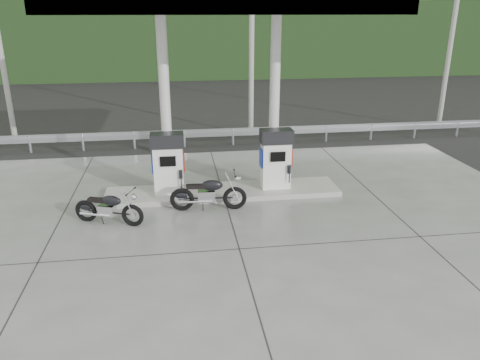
{
  "coord_description": "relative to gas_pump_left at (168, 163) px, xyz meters",
  "views": [
    {
      "loc": [
        -1.35,
        -10.61,
        5.26
      ],
      "look_at": [
        0.3,
        1.0,
        1.0
      ],
      "focal_mm": 35.0,
      "sensor_mm": 36.0,
      "label": 1
    }
  ],
  "objects": [
    {
      "name": "utility_pole_b",
      "position": [
        3.6,
        7.0,
        2.93
      ],
      "size": [
        0.22,
        0.22,
        8.0
      ],
      "primitive_type": "cylinder",
      "color": "gray",
      "rests_on": "ground"
    },
    {
      "name": "road",
      "position": [
        1.6,
        9.0,
        -1.07
      ],
      "size": [
        60.0,
        7.0,
        0.01
      ],
      "primitive_type": "cube",
      "color": "black",
      "rests_on": "ground"
    },
    {
      "name": "gas_pump_left",
      "position": [
        0.0,
        0.0,
        0.0
      ],
      "size": [
        0.95,
        0.55,
        1.8
      ],
      "primitive_type": null,
      "color": "white",
      "rests_on": "pump_island"
    },
    {
      "name": "forecourt_apron",
      "position": [
        1.6,
        -2.5,
        -1.06
      ],
      "size": [
        18.0,
        14.0,
        0.02
      ],
      "primitive_type": "cube",
      "color": "slate",
      "rests_on": "ground"
    },
    {
      "name": "ground",
      "position": [
        1.6,
        -2.5,
        -1.07
      ],
      "size": [
        160.0,
        160.0,
        0.0
      ],
      "primitive_type": "plane",
      "color": "black",
      "rests_on": "ground"
    },
    {
      "name": "gas_pump_right",
      "position": [
        3.2,
        0.0,
        0.0
      ],
      "size": [
        0.95,
        0.55,
        1.8
      ],
      "primitive_type": null,
      "color": "white",
      "rests_on": "pump_island"
    },
    {
      "name": "canopy_roof",
      "position": [
        1.6,
        0.0,
        4.3
      ],
      "size": [
        8.5,
        5.0,
        0.4
      ],
      "primitive_type": "cube",
      "color": "white",
      "rests_on": "canopy_column_left"
    },
    {
      "name": "pump_island",
      "position": [
        1.6,
        0.0,
        -0.98
      ],
      "size": [
        7.0,
        1.4,
        0.15
      ],
      "primitive_type": "cube",
      "color": "gray",
      "rests_on": "forecourt_apron"
    },
    {
      "name": "motorcycle_left",
      "position": [
        -1.55,
        -1.64,
        -0.63
      ],
      "size": [
        1.87,
        1.16,
        0.85
      ],
      "primitive_type": null,
      "rotation": [
        0.0,
        0.0,
        -0.36
      ],
      "color": "black",
      "rests_on": "forecourt_apron"
    },
    {
      "name": "motorcycle_right",
      "position": [
        1.07,
        -1.1,
        -0.58
      ],
      "size": [
        2.03,
        0.77,
        0.94
      ],
      "primitive_type": null,
      "rotation": [
        0.0,
        0.0,
        -0.07
      ],
      "color": "black",
      "rests_on": "forecourt_apron"
    },
    {
      "name": "forested_hills",
      "position": [
        1.6,
        57.5,
        -1.07
      ],
      "size": [
        100.0,
        40.0,
        140.0
      ],
      "primitive_type": null,
      "color": "black",
      "rests_on": "ground"
    },
    {
      "name": "guardrail",
      "position": [
        1.6,
        5.5,
        -0.36
      ],
      "size": [
        26.0,
        0.16,
        1.42
      ],
      "primitive_type": null,
      "color": "#9DA0A4",
      "rests_on": "ground"
    },
    {
      "name": "canopy_column_left",
      "position": [
        0.0,
        0.4,
        1.6
      ],
      "size": [
        0.3,
        0.3,
        5.0
      ],
      "primitive_type": "cylinder",
      "color": "white",
      "rests_on": "pump_island"
    },
    {
      "name": "utility_pole_c",
      "position": [
        12.6,
        7.0,
        2.93
      ],
      "size": [
        0.22,
        0.22,
        8.0
      ],
      "primitive_type": "cylinder",
      "color": "gray",
      "rests_on": "ground"
    },
    {
      "name": "tree_band",
      "position": [
        1.6,
        27.5,
        1.93
      ],
      "size": [
        80.0,
        6.0,
        6.0
      ],
      "primitive_type": "cube",
      "color": "black",
      "rests_on": "ground"
    },
    {
      "name": "canopy_column_right",
      "position": [
        3.2,
        0.4,
        1.6
      ],
      "size": [
        0.3,
        0.3,
        5.0
      ],
      "primitive_type": "cylinder",
      "color": "white",
      "rests_on": "pump_island"
    }
  ]
}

